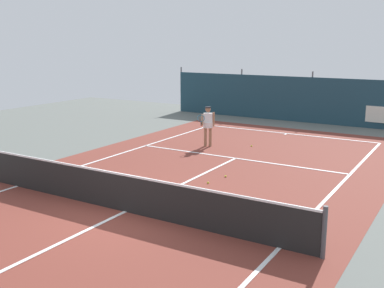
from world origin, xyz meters
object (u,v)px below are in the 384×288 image
(tennis_player, at_px, (208,123))
(parked_car, at_px, (382,107))
(tennis_ball_midcourt, at_px, (208,183))
(tennis_net, at_px, (125,193))
(tennis_ball_by_sideline, at_px, (226,176))
(tennis_ball_near_player, at_px, (251,146))

(tennis_player, relative_size, parked_car, 0.38)
(tennis_ball_midcourt, distance_m, parked_car, 14.53)
(tennis_player, xyz_separation_m, tennis_ball_midcourt, (2.52, -4.48, -0.93))
(tennis_net, bearing_deg, tennis_player, 103.82)
(tennis_ball_by_sideline, height_order, parked_car, parked_car)
(tennis_ball_by_sideline, xyz_separation_m, parked_car, (2.46, 13.38, 0.81))
(tennis_ball_midcourt, bearing_deg, tennis_player, 119.35)
(tennis_net, xyz_separation_m, tennis_ball_near_player, (-0.31, 8.52, -0.48))
(tennis_ball_by_sideline, bearing_deg, tennis_net, -100.82)
(tennis_ball_by_sideline, bearing_deg, tennis_ball_midcourt, -98.76)
(parked_car, bearing_deg, tennis_ball_by_sideline, 84.74)
(tennis_net, bearing_deg, parked_car, 79.48)
(tennis_player, relative_size, tennis_ball_near_player, 24.85)
(tennis_net, height_order, tennis_player, tennis_player)
(tennis_ball_near_player, distance_m, parked_car, 9.63)
(tennis_net, xyz_separation_m, tennis_ball_by_sideline, (0.78, 4.06, -0.48))
(tennis_net, bearing_deg, tennis_ball_by_sideline, 79.18)
(tennis_net, height_order, tennis_ball_by_sideline, tennis_net)
(tennis_ball_near_player, bearing_deg, tennis_ball_midcourt, -80.01)
(tennis_ball_near_player, height_order, parked_car, parked_car)
(tennis_ball_near_player, relative_size, tennis_ball_midcourt, 1.00)
(tennis_net, distance_m, tennis_ball_by_sideline, 4.16)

